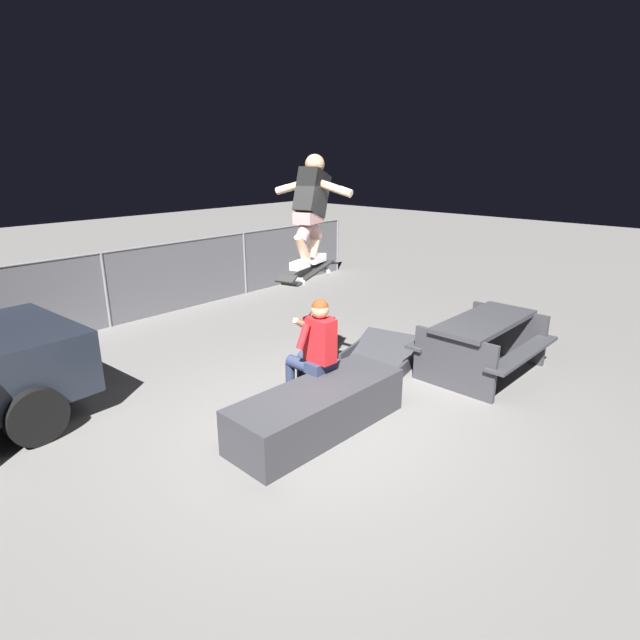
# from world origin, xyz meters

# --- Properties ---
(ground_plane) EXTENTS (40.00, 40.00, 0.00)m
(ground_plane) POSITION_xyz_m (0.00, 0.00, 0.00)
(ground_plane) COLOR slate
(ledge_box_main) EXTENTS (2.07, 0.78, 0.48)m
(ledge_box_main) POSITION_xyz_m (-0.16, -0.14, 0.24)
(ledge_box_main) COLOR #38383D
(ledge_box_main) RESTS_ON ground
(person_sitting_on_ledge) EXTENTS (0.59, 0.76, 1.32)m
(person_sitting_on_ledge) POSITION_xyz_m (0.20, 0.26, 0.73)
(person_sitting_on_ledge) COLOR #2D3856
(person_sitting_on_ledge) RESTS_ON ground
(skateboard) EXTENTS (1.04, 0.44, 0.14)m
(skateboard) POSITION_xyz_m (0.14, 0.26, 1.61)
(skateboard) COLOR black
(skater_airborne) EXTENTS (0.64, 0.88, 1.12)m
(skater_airborne) POSITION_xyz_m (0.19, 0.27, 2.30)
(skater_airborne) COLOR white
(kicker_ramp) EXTENTS (1.30, 1.15, 0.39)m
(kicker_ramp) POSITION_xyz_m (1.81, 0.44, 0.06)
(kicker_ramp) COLOR #38383D
(kicker_ramp) RESTS_ON ground
(picnic_table_back) EXTENTS (1.73, 1.38, 0.75)m
(picnic_table_back) POSITION_xyz_m (2.44, -0.74, 0.50)
(picnic_table_back) COLOR #38383D
(picnic_table_back) RESTS_ON ground
(fence_back) EXTENTS (12.05, 0.05, 1.29)m
(fence_back) POSITION_xyz_m (0.00, 4.79, 0.69)
(fence_back) COLOR slate
(fence_back) RESTS_ON ground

